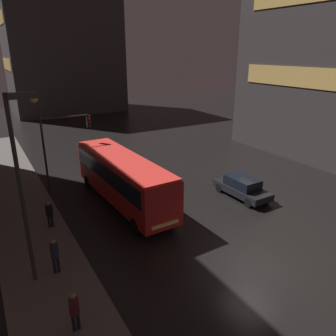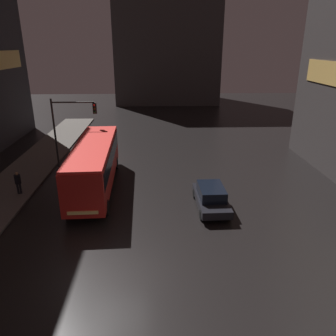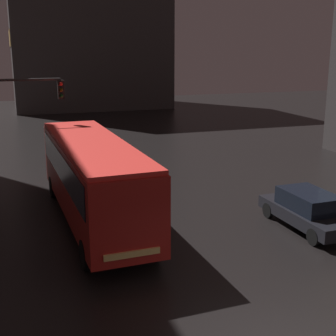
{
  "view_description": "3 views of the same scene",
  "coord_description": "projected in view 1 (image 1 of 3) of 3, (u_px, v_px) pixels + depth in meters",
  "views": [
    {
      "loc": [
        -10.59,
        -9.7,
        10.21
      ],
      "look_at": [
        1.47,
        10.84,
        1.63
      ],
      "focal_mm": 35.0,
      "sensor_mm": 36.0,
      "label": 1
    },
    {
      "loc": [
        1.77,
        -12.41,
        9.98
      ],
      "look_at": [
        2.64,
        10.09,
        1.49
      ],
      "focal_mm": 35.0,
      "sensor_mm": 36.0,
      "label": 2
    },
    {
      "loc": [
        -5.61,
        -8.28,
        6.97
      ],
      "look_at": [
        0.27,
        9.16,
        2.26
      ],
      "focal_mm": 50.0,
      "sensor_mm": 36.0,
      "label": 3
    }
  ],
  "objects": [
    {
      "name": "ground_plane",
      "position": [
        252.0,
        267.0,
        16.37
      ],
      "size": [
        120.0,
        120.0,
        0.0
      ],
      "primitive_type": "plane",
      "color": "black"
    },
    {
      "name": "sidewalk_left",
      "position": [
        29.0,
        225.0,
        20.17
      ],
      "size": [
        4.0,
        48.0,
        0.15
      ],
      "color": "#56514C",
      "rests_on": "ground"
    },
    {
      "name": "building_far_backdrop",
      "position": [
        62.0,
        44.0,
        55.35
      ],
      "size": [
        18.07,
        12.0,
        22.59
      ],
      "color": "#383333",
      "rests_on": "ground"
    },
    {
      "name": "bus_near",
      "position": [
        123.0,
        176.0,
        22.46
      ],
      "size": [
        2.94,
        11.17,
        3.42
      ],
      "rotation": [
        0.0,
        0.0,
        3.18
      ],
      "color": "#AD1E19",
      "rests_on": "ground"
    },
    {
      "name": "car_taxi",
      "position": [
        242.0,
        187.0,
        24.01
      ],
      "size": [
        1.97,
        4.53,
        1.49
      ],
      "rotation": [
        0.0,
        0.0,
        3.16
      ],
      "color": "black",
      "rests_on": "ground"
    },
    {
      "name": "pedestrian_near",
      "position": [
        74.0,
        309.0,
        12.18
      ],
      "size": [
        0.51,
        0.51,
        1.68
      ],
      "rotation": [
        0.0,
        0.0,
        2.61
      ],
      "color": "black",
      "rests_on": "sidewalk_left"
    },
    {
      "name": "pedestrian_mid",
      "position": [
        55.0,
        253.0,
        15.39
      ],
      "size": [
        0.4,
        0.4,
        1.79
      ],
      "rotation": [
        0.0,
        0.0,
        3.08
      ],
      "color": "black",
      "rests_on": "sidewalk_left"
    },
    {
      "name": "pedestrian_far",
      "position": [
        49.0,
        212.0,
        19.49
      ],
      "size": [
        0.49,
        0.49,
        1.63
      ],
      "rotation": [
        0.0,
        0.0,
        1.37
      ],
      "color": "black",
      "rests_on": "sidewalk_left"
    },
    {
      "name": "traffic_light_main",
      "position": [
        61.0,
        138.0,
        24.49
      ],
      "size": [
        3.73,
        0.35,
        5.86
      ],
      "color": "#2D2D2D",
      "rests_on": "ground"
    },
    {
      "name": "street_lamp_sidewalk",
      "position": [
        23.0,
        166.0,
        13.52
      ],
      "size": [
        1.25,
        0.36,
        8.55
      ],
      "color": "#2D2D2D",
      "rests_on": "sidewalk_left"
    }
  ]
}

